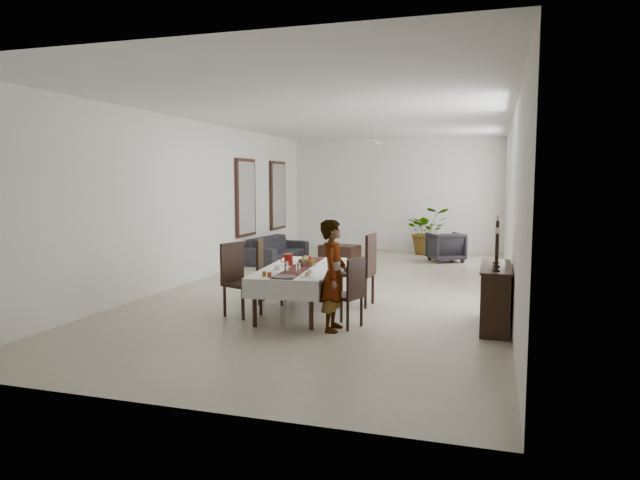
% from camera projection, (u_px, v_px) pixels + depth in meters
% --- Properties ---
extents(floor, '(6.00, 12.00, 0.00)m').
position_uv_depth(floor, '(341.00, 287.00, 10.80)').
color(floor, '#B4AB8F').
rests_on(floor, ground).
extents(ceiling, '(6.00, 12.00, 0.02)m').
position_uv_depth(ceiling, '(342.00, 115.00, 10.46)').
color(ceiling, white).
rests_on(ceiling, wall_back).
extents(wall_back, '(6.00, 0.02, 3.20)m').
position_uv_depth(wall_back, '(396.00, 195.00, 16.33)').
color(wall_back, white).
rests_on(wall_back, floor).
extents(wall_front, '(6.00, 0.02, 3.20)m').
position_uv_depth(wall_front, '(163.00, 228.00, 4.93)').
color(wall_front, white).
rests_on(wall_front, floor).
extents(wall_left, '(0.02, 12.00, 3.20)m').
position_uv_depth(wall_left, '(198.00, 201.00, 11.51)').
color(wall_left, white).
rests_on(wall_left, floor).
extents(wall_right, '(0.02, 12.00, 3.20)m').
position_uv_depth(wall_right, '(511.00, 205.00, 9.75)').
color(wall_right, white).
rests_on(wall_right, floor).
extents(dining_table_top, '(1.11, 2.25, 0.05)m').
position_uv_depth(dining_table_top, '(301.00, 269.00, 8.73)').
color(dining_table_top, black).
rests_on(dining_table_top, table_leg_fl).
extents(table_leg_fl, '(0.07, 0.07, 0.64)m').
position_uv_depth(table_leg_fl, '(255.00, 304.00, 7.83)').
color(table_leg_fl, black).
rests_on(table_leg_fl, floor).
extents(table_leg_fr, '(0.07, 0.07, 0.64)m').
position_uv_depth(table_leg_fr, '(311.00, 307.00, 7.67)').
color(table_leg_fr, black).
rests_on(table_leg_fr, floor).
extents(table_leg_bl, '(0.07, 0.07, 0.64)m').
position_uv_depth(table_leg_bl, '(292.00, 279.00, 9.85)').
color(table_leg_bl, black).
rests_on(table_leg_bl, floor).
extents(table_leg_br, '(0.07, 0.07, 0.64)m').
position_uv_depth(table_leg_br, '(338.00, 280.00, 9.69)').
color(table_leg_br, black).
rests_on(table_leg_br, floor).
extents(tablecloth_top, '(1.28, 2.43, 0.01)m').
position_uv_depth(tablecloth_top, '(301.00, 267.00, 8.72)').
color(tablecloth_top, white).
rests_on(tablecloth_top, dining_table_top).
extents(tablecloth_drape_left, '(0.23, 2.33, 0.27)m').
position_uv_depth(tablecloth_drape_left, '(267.00, 275.00, 8.84)').
color(tablecloth_drape_left, white).
rests_on(tablecloth_drape_left, dining_table_top).
extents(tablecloth_drape_right, '(0.23, 2.33, 0.27)m').
position_uv_depth(tablecloth_drape_right, '(335.00, 277.00, 8.63)').
color(tablecloth_drape_right, silver).
rests_on(tablecloth_drape_right, dining_table_top).
extents(tablecloth_drape_near, '(1.07, 0.11, 0.27)m').
position_uv_depth(tablecloth_drape_near, '(280.00, 290.00, 7.60)').
color(tablecloth_drape_near, silver).
rests_on(tablecloth_drape_near, dining_table_top).
extents(tablecloth_drape_far, '(1.07, 0.11, 0.27)m').
position_uv_depth(tablecloth_drape_far, '(317.00, 265.00, 9.87)').
color(tablecloth_drape_far, white).
rests_on(tablecloth_drape_far, dining_table_top).
extents(table_runner, '(0.53, 2.29, 0.00)m').
position_uv_depth(table_runner, '(301.00, 267.00, 8.72)').
color(table_runner, '#551F18').
rests_on(table_runner, tablecloth_top).
extents(red_pitcher, '(0.15, 0.15, 0.18)m').
position_uv_depth(red_pitcher, '(288.00, 260.00, 8.89)').
color(red_pitcher, maroon).
rests_on(red_pitcher, tablecloth_top).
extents(pitcher_handle, '(0.11, 0.03, 0.11)m').
position_uv_depth(pitcher_handle, '(284.00, 259.00, 8.91)').
color(pitcher_handle, '#94250A').
rests_on(pitcher_handle, red_pitcher).
extents(wine_glass_near, '(0.06, 0.06, 0.15)m').
position_uv_depth(wine_glass_near, '(298.00, 268.00, 8.12)').
color(wine_glass_near, white).
rests_on(wine_glass_near, tablecloth_top).
extents(wine_glass_mid, '(0.06, 0.06, 0.15)m').
position_uv_depth(wine_glass_mid, '(286.00, 267.00, 8.25)').
color(wine_glass_mid, white).
rests_on(wine_glass_mid, tablecloth_top).
extents(wine_glass_far, '(0.06, 0.06, 0.15)m').
position_uv_depth(wine_glass_far, '(304.00, 262.00, 8.75)').
color(wine_glass_far, white).
rests_on(wine_glass_far, tablecloth_top).
extents(teacup_right, '(0.08, 0.08, 0.05)m').
position_uv_depth(teacup_right, '(310.00, 271.00, 8.13)').
color(teacup_right, silver).
rests_on(teacup_right, saucer_right).
extents(saucer_right, '(0.14, 0.14, 0.01)m').
position_uv_depth(saucer_right, '(310.00, 273.00, 8.14)').
color(saucer_right, silver).
rests_on(saucer_right, tablecloth_top).
extents(teacup_left, '(0.08, 0.08, 0.05)m').
position_uv_depth(teacup_left, '(278.00, 268.00, 8.46)').
color(teacup_left, white).
rests_on(teacup_left, saucer_left).
extents(saucer_left, '(0.14, 0.14, 0.01)m').
position_uv_depth(saucer_left, '(278.00, 269.00, 8.47)').
color(saucer_left, silver).
rests_on(saucer_left, tablecloth_top).
extents(plate_near_right, '(0.22, 0.22, 0.01)m').
position_uv_depth(plate_near_right, '(308.00, 276.00, 7.87)').
color(plate_near_right, white).
rests_on(plate_near_right, tablecloth_top).
extents(bread_near_right, '(0.08, 0.08, 0.08)m').
position_uv_depth(bread_near_right, '(308.00, 274.00, 7.86)').
color(bread_near_right, tan).
rests_on(bread_near_right, plate_near_right).
extents(plate_near_left, '(0.22, 0.22, 0.01)m').
position_uv_depth(plate_near_left, '(271.00, 273.00, 8.11)').
color(plate_near_left, white).
rests_on(plate_near_left, tablecloth_top).
extents(plate_far_left, '(0.22, 0.22, 0.01)m').
position_uv_depth(plate_far_left, '(290.00, 262.00, 9.27)').
color(plate_far_left, silver).
rests_on(plate_far_left, tablecloth_top).
extents(serving_tray, '(0.33, 0.33, 0.02)m').
position_uv_depth(serving_tray, '(284.00, 277.00, 7.79)').
color(serving_tray, '#3E3D42').
rests_on(serving_tray, tablecloth_top).
extents(jam_jar_a, '(0.06, 0.06, 0.07)m').
position_uv_depth(jam_jar_a, '(269.00, 275.00, 7.80)').
color(jam_jar_a, brown).
rests_on(jam_jar_a, tablecloth_top).
extents(jam_jar_b, '(0.06, 0.06, 0.07)m').
position_uv_depth(jam_jar_b, '(264.00, 274.00, 7.88)').
color(jam_jar_b, brown).
rests_on(jam_jar_b, tablecloth_top).
extents(fruit_basket, '(0.27, 0.27, 0.09)m').
position_uv_depth(fruit_basket, '(307.00, 262.00, 8.93)').
color(fruit_basket, brown).
rests_on(fruit_basket, tablecloth_top).
extents(fruit_red, '(0.08, 0.08, 0.08)m').
position_uv_depth(fruit_red, '(309.00, 258.00, 8.93)').
color(fruit_red, maroon).
rests_on(fruit_red, fruit_basket).
extents(fruit_green, '(0.07, 0.07, 0.07)m').
position_uv_depth(fruit_green, '(305.00, 258.00, 8.96)').
color(fruit_green, '#4A8026').
rests_on(fruit_green, fruit_basket).
extents(fruit_yellow, '(0.08, 0.08, 0.08)m').
position_uv_depth(fruit_yellow, '(306.00, 258.00, 8.88)').
color(fruit_yellow, yellow).
rests_on(fruit_yellow, fruit_basket).
extents(chair_right_near_seat, '(0.53, 0.53, 0.05)m').
position_uv_depth(chair_right_near_seat, '(345.00, 296.00, 7.83)').
color(chair_right_near_seat, black).
rests_on(chair_right_near_seat, chair_right_near_leg_fl).
extents(chair_right_near_leg_fl, '(0.05, 0.05, 0.41)m').
position_uv_depth(chair_right_near_leg_fl, '(348.00, 316.00, 7.62)').
color(chair_right_near_leg_fl, black).
rests_on(chair_right_near_leg_fl, floor).
extents(chair_right_near_leg_fr, '(0.05, 0.05, 0.41)m').
position_uv_depth(chair_right_near_leg_fr, '(361.00, 312.00, 7.89)').
color(chair_right_near_leg_fr, black).
rests_on(chair_right_near_leg_fr, floor).
extents(chair_right_near_leg_bl, '(0.05, 0.05, 0.41)m').
position_uv_depth(chair_right_near_leg_bl, '(327.00, 313.00, 7.82)').
color(chair_right_near_leg_bl, black).
rests_on(chair_right_near_leg_bl, floor).
extents(chair_right_near_leg_br, '(0.05, 0.05, 0.41)m').
position_uv_depth(chair_right_near_leg_br, '(341.00, 308.00, 8.09)').
color(chair_right_near_leg_br, black).
rests_on(chair_right_near_leg_br, floor).
extents(chair_right_near_back, '(0.17, 0.40, 0.52)m').
position_uv_depth(chair_right_near_back, '(356.00, 277.00, 7.69)').
color(chair_right_near_back, black).
rests_on(chair_right_near_back, chair_right_near_seat).
extents(chair_right_far_seat, '(0.53, 0.53, 0.06)m').
position_uv_depth(chair_right_far_seat, '(357.00, 274.00, 9.19)').
color(chair_right_far_seat, black).
rests_on(chair_right_far_seat, chair_right_far_leg_fl).
extents(chair_right_far_leg_fl, '(0.05, 0.05, 0.49)m').
position_uv_depth(chair_right_far_leg_fl, '(366.00, 293.00, 8.96)').
color(chair_right_far_leg_fl, black).
rests_on(chair_right_far_leg_fl, floor).
extents(chair_right_far_leg_fr, '(0.05, 0.05, 0.49)m').
position_uv_depth(chair_right_far_leg_fr, '(373.00, 289.00, 9.33)').
color(chair_right_far_leg_fr, black).
rests_on(chair_right_far_leg_fr, floor).
extents(chair_right_far_leg_bl, '(0.05, 0.05, 0.49)m').
position_uv_depth(chair_right_far_leg_bl, '(341.00, 292.00, 9.11)').
color(chair_right_far_leg_bl, black).
rests_on(chair_right_far_leg_bl, floor).
extents(chair_right_far_leg_br, '(0.05, 0.05, 0.49)m').
position_uv_depth(chair_right_far_leg_br, '(349.00, 287.00, 9.48)').
color(chair_right_far_leg_br, black).
rests_on(chair_right_far_leg_br, floor).
extents(chair_right_far_back, '(0.08, 0.49, 0.63)m').
position_uv_depth(chair_right_far_back, '(371.00, 254.00, 9.07)').
color(chair_right_far_back, black).
rests_on(chair_right_far_back, chair_right_far_seat).
extents(chair_left_near_seat, '(0.59, 0.59, 0.05)m').
position_uv_depth(chair_left_near_seat, '(243.00, 284.00, 8.46)').
color(chair_left_near_seat, black).
rests_on(chair_left_near_seat, chair_left_near_leg_fl).
extents(chair_left_near_leg_fl, '(0.06, 0.06, 0.46)m').
position_uv_depth(chair_left_near_leg_fl, '(243.00, 297.00, 8.74)').
color(chair_left_near_leg_fl, black).
rests_on(chair_left_near_leg_fl, floor).
extents(chair_left_near_leg_fr, '(0.06, 0.06, 0.46)m').
position_uv_depth(chair_left_near_leg_fr, '(225.00, 301.00, 8.44)').
color(chair_left_near_leg_fr, black).
rests_on(chair_left_near_leg_fr, floor).
extents(chair_left_near_leg_bl, '(0.06, 0.06, 0.46)m').
position_uv_depth(chair_left_near_leg_bl, '(261.00, 300.00, 8.52)').
color(chair_left_near_leg_bl, black).
rests_on(chair_left_near_leg_bl, floor).
extents(chair_left_near_leg_br, '(0.06, 0.06, 0.46)m').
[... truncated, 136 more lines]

